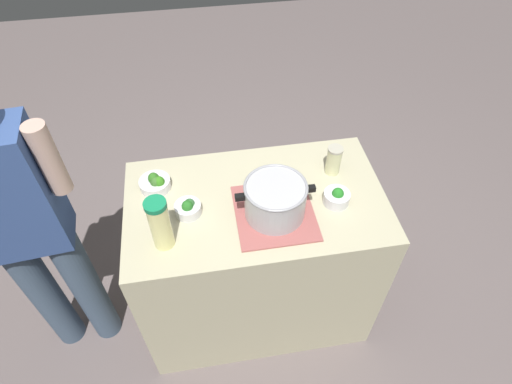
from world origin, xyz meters
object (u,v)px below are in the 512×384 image
(broccoli_bowl_center, at_px, (155,183))
(broccoli_bowl_back, at_px, (337,197))
(broccoli_bowl_front, at_px, (188,208))
(cooking_pot, at_px, (275,199))
(lemonade_pitcher, at_px, (160,224))
(person_cook, at_px, (29,233))
(mason_jar, at_px, (334,160))

(broccoli_bowl_center, bearing_deg, broccoli_bowl_back, 164.55)
(broccoli_bowl_front, height_order, broccoli_bowl_back, broccoli_bowl_back)
(cooking_pot, relative_size, broccoli_bowl_front, 2.94)
(cooking_pot, height_order, lemonade_pitcher, lemonade_pitcher)
(lemonade_pitcher, xyz_separation_m, person_cook, (0.56, -0.16, -0.14))
(lemonade_pitcher, relative_size, person_cook, 0.15)
(broccoli_bowl_front, bearing_deg, person_cook, -1.27)
(cooking_pot, bearing_deg, mason_jar, -146.71)
(broccoli_bowl_center, bearing_deg, person_cook, 16.37)
(cooking_pot, relative_size, lemonade_pitcher, 1.35)
(broccoli_bowl_front, bearing_deg, mason_jar, -168.05)
(mason_jar, xyz_separation_m, broccoli_bowl_center, (0.80, -0.03, -0.04))
(broccoli_bowl_front, xyz_separation_m, person_cook, (0.66, -0.01, -0.05))
(cooking_pot, xyz_separation_m, broccoli_bowl_front, (0.36, -0.06, -0.06))
(mason_jar, bearing_deg, person_cook, 5.45)
(person_cook, bearing_deg, broccoli_bowl_center, -163.63)
(mason_jar, height_order, person_cook, person_cook)
(broccoli_bowl_back, distance_m, person_cook, 1.29)
(cooking_pot, relative_size, broccoli_bowl_back, 2.90)
(lemonade_pitcher, xyz_separation_m, broccoli_bowl_front, (-0.10, -0.14, -0.09))
(cooking_pot, xyz_separation_m, person_cook, (1.02, -0.08, -0.11))
(mason_jar, height_order, broccoli_bowl_back, mason_jar)
(lemonade_pitcher, xyz_separation_m, mason_jar, (-0.77, -0.28, -0.05))
(mason_jar, distance_m, broccoli_bowl_center, 0.80)
(lemonade_pitcher, xyz_separation_m, broccoli_bowl_back, (-0.73, -0.10, -0.09))
(broccoli_bowl_center, relative_size, broccoli_bowl_back, 1.21)
(lemonade_pitcher, bearing_deg, person_cook, -15.67)
(mason_jar, relative_size, broccoli_bowl_center, 1.04)
(broccoli_bowl_center, bearing_deg, broccoli_bowl_front, 128.49)
(cooking_pot, height_order, broccoli_bowl_front, cooking_pot)
(lemonade_pitcher, relative_size, broccoli_bowl_back, 2.15)
(mason_jar, height_order, broccoli_bowl_front, mason_jar)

